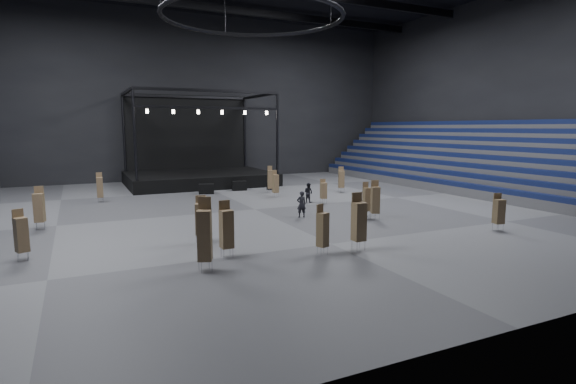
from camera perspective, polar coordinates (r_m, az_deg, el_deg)
name	(u,v)px	position (r m, az deg, el deg)	size (l,w,h in m)	color
floor	(255,209)	(31.81, -4.23, -2.21)	(50.00, 50.00, 0.00)	#565759
wall_back	(185,97)	(51.54, -12.97, 11.64)	(50.00, 0.20, 18.00)	black
wall_front	(544,1)	(14.29, 29.75, 20.33)	(50.00, 0.20, 18.00)	black
wall_right	(509,91)	(46.65, 26.28, 11.39)	(0.20, 42.00, 18.00)	black
bleachers_right	(488,171)	(45.13, 24.06, 2.40)	(7.20, 40.00, 6.40)	#4C4C4F
stage	(198,170)	(47.00, -11.42, 2.81)	(14.00, 10.00, 9.20)	black
truss_ring	(253,17)	(32.12, -4.49, 21.25)	(12.30, 12.30, 5.15)	black
flight_case_left	(206,189)	(39.68, -10.33, 0.39)	(1.30, 0.65, 0.87)	black
flight_case_mid	(239,186)	(41.40, -6.20, 0.79)	(1.29, 0.65, 0.86)	black
flight_case_right	(273,186)	(41.82, -1.94, 0.82)	(1.10, 0.55, 0.73)	black
chair_stack_0	(359,221)	(21.33, 8.97, -3.60)	(0.57, 0.57, 2.73)	silver
chair_stack_1	(341,179)	(40.26, 6.79, 1.68)	(0.63, 0.63, 2.28)	silver
chair_stack_2	(323,190)	(34.22, 4.53, 0.23)	(0.52, 0.52, 1.86)	silver
chair_stack_3	(201,218)	(22.71, -10.99, -3.29)	(0.68, 0.68, 2.40)	silver
chair_stack_4	(275,183)	(37.28, -1.60, 1.13)	(0.46, 0.46, 2.23)	silver
chair_stack_5	(21,234)	(22.63, -30.79, -4.59)	(0.62, 0.62, 2.26)	silver
chair_stack_6	(39,207)	(29.02, -29.05, -1.67)	(0.60, 0.60, 2.45)	silver
chair_stack_7	(366,199)	(29.58, 9.93, -0.85)	(0.46, 0.46, 2.24)	silver
chair_stack_8	(499,211)	(27.68, 25.19, -2.17)	(0.60, 0.60, 2.11)	silver
chair_stack_9	(205,234)	(18.28, -10.54, -5.27)	(0.71, 0.71, 3.01)	silver
chair_stack_10	(270,179)	(39.92, -2.28, 1.68)	(0.54, 0.54, 2.36)	silver
chair_stack_11	(322,229)	(20.49, 4.40, -4.67)	(0.55, 0.55, 2.31)	silver
chair_stack_12	(226,228)	(20.10, -7.83, -4.55)	(0.55, 0.55, 2.55)	silver
chair_stack_13	(100,187)	(37.52, -22.79, 0.60)	(0.45, 0.45, 2.30)	silver
chair_stack_14	(375,199)	(28.58, 11.02, -0.92)	(0.64, 0.64, 2.47)	silver
man_center	(301,204)	(28.83, 1.72, -1.57)	(0.62, 0.41, 1.69)	black
crew_member	(308,193)	(34.59, 2.61, -0.09)	(0.73, 0.57, 1.51)	black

